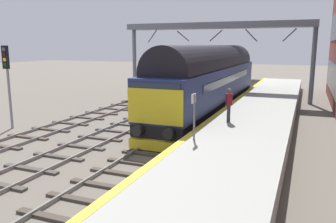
{
  "coord_description": "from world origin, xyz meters",
  "views": [
    {
      "loc": [
        6.1,
        -18.26,
        4.68
      ],
      "look_at": [
        0.2,
        -3.63,
        1.63
      ],
      "focal_mm": 36.79,
      "sensor_mm": 36.0,
      "label": 1
    }
  ],
  "objects": [
    {
      "name": "track_adjacent_far_west",
      "position": [
        -6.95,
        -0.0,
        0.06
      ],
      "size": [
        2.5,
        60.0,
        0.15
      ],
      "color": "gray",
      "rests_on": "ground"
    },
    {
      "name": "signal_post_near",
      "position": [
        -9.34,
        -3.85,
        3.04
      ],
      "size": [
        0.44,
        0.22,
        4.66
      ],
      "color": "gray",
      "rests_on": "ground"
    },
    {
      "name": "track_main",
      "position": [
        0.0,
        -0.0,
        0.05
      ],
      "size": [
        2.5,
        60.0,
        0.15
      ],
      "color": "gray",
      "rests_on": "ground"
    },
    {
      "name": "track_adjacent_west",
      "position": [
        -3.4,
        0.0,
        0.06
      ],
      "size": [
        2.5,
        60.0,
        0.15
      ],
      "color": "gray",
      "rests_on": "ground"
    },
    {
      "name": "waiting_passenger",
      "position": [
        2.72,
        -2.04,
        1.99
      ],
      "size": [
        0.34,
        0.51,
        1.64
      ],
      "rotation": [
        0.0,
        0.0,
        1.57
      ],
      "color": "#36323B",
      "rests_on": "station_platform"
    },
    {
      "name": "station_platform",
      "position": [
        3.6,
        0.0,
        0.5
      ],
      "size": [
        4.0,
        44.0,
        1.01
      ],
      "color": "#AAACA3",
      "rests_on": "ground"
    },
    {
      "name": "ground_plane",
      "position": [
        0.0,
        0.0,
        0.0
      ],
      "size": [
        140.0,
        140.0,
        0.0
      ],
      "primitive_type": "plane",
      "color": "#6A6357",
      "rests_on": "ground"
    },
    {
      "name": "platform_number_sign",
      "position": [
        2.12,
        -5.67,
        2.23
      ],
      "size": [
        0.1,
        0.44,
        1.83
      ],
      "color": "slate",
      "rests_on": "station_platform"
    },
    {
      "name": "diesel_locomotive",
      "position": [
        0.0,
        4.68,
        2.49
      ],
      "size": [
        2.74,
        19.15,
        4.68
      ],
      "color": "black",
      "rests_on": "ground"
    },
    {
      "name": "overhead_footbridge",
      "position": [
        -1.42,
        11.43,
        6.04
      ],
      "size": [
        16.25,
        2.0,
        6.58
      ],
      "color": "slate",
      "rests_on": "ground"
    }
  ]
}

